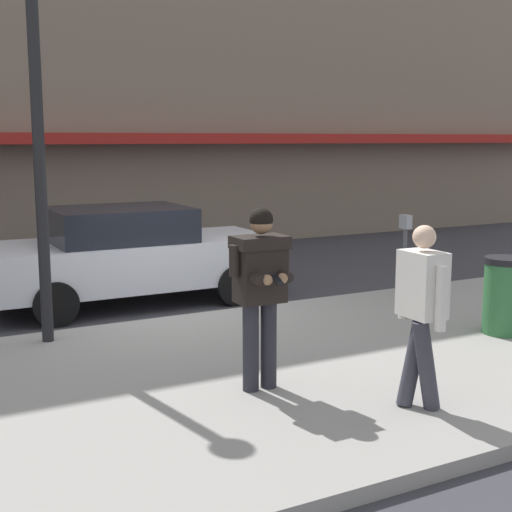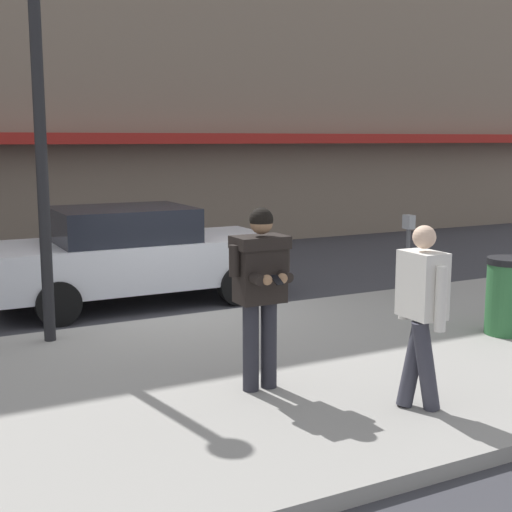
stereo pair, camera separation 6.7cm
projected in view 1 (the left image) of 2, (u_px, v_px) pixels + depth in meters
ground_plane at (173, 322)px, 10.21m from camera, size 80.00×80.00×0.00m
sidewalk at (346, 360)px, 8.19m from camera, size 32.00×5.30×0.14m
curb_paint_line at (234, 313)px, 10.72m from camera, size 28.00×0.12×0.01m
storefront_facade at (76, 0)px, 17.11m from camera, size 28.00×4.70×11.80m
parked_sedan_mid at (129, 255)px, 11.21m from camera, size 4.51×1.95×1.54m
man_texting_on_phone at (260, 279)px, 6.88m from camera, size 0.65×0.58×1.81m
pedestrian_in_light_coat at (422, 305)px, 6.42m from camera, size 0.33×0.60×1.70m
street_lamp_post at (36, 91)px, 8.26m from camera, size 0.36×0.36×4.88m
parking_meter at (405, 242)px, 11.27m from camera, size 0.12×0.18×1.27m
trash_bin at (505, 295)px, 9.01m from camera, size 0.55×0.55×0.98m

